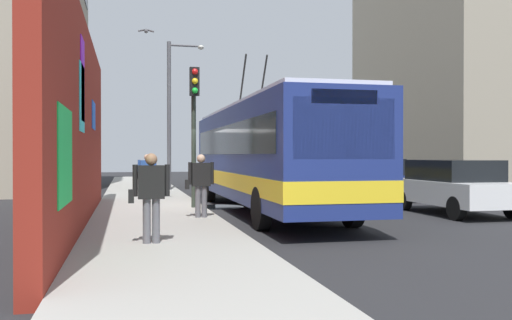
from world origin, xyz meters
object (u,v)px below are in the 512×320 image
pedestrian_near_wall (151,191)px  street_lamp (173,105)px  parked_car_white (454,186)px  pedestrian_at_curb (201,181)px  parked_car_navy (372,178)px  traffic_light (194,113)px  parked_car_champagne (291,170)px  pedestrian_midblock (147,173)px  parked_car_dark_gray (324,173)px  city_bus (266,153)px

pedestrian_near_wall → street_lamp: bearing=-6.1°
parked_car_white → pedestrian_at_curb: bearing=93.7°
parked_car_navy → traffic_light: (-3.45, 7.35, 2.15)m
parked_car_champagne → pedestrian_midblock: bearing=141.6°
pedestrian_at_curb → parked_car_champagne: bearing=-23.7°
parked_car_champagne → pedestrian_near_wall: 22.78m
parked_car_dark_gray → street_lamp: 7.92m
parked_car_dark_gray → parked_car_champagne: size_ratio=0.91×
parked_car_dark_gray → pedestrian_at_curb: 13.69m
parked_car_navy → parked_car_dark_gray: same height
street_lamp → parked_car_champagne: bearing=-52.0°
parked_car_dark_gray → pedestrian_midblock: 10.10m
parked_car_white → parked_car_navy: bearing=0.0°
pedestrian_at_curb → pedestrian_midblock: size_ratio=0.99×
parked_car_white → pedestrian_near_wall: 9.91m
parked_car_champagne → pedestrian_near_wall: (-20.97, 8.89, 0.25)m
parked_car_dark_gray → parked_car_champagne: same height
parked_car_champagne → pedestrian_at_curb: size_ratio=2.97×
pedestrian_at_curb → parked_car_white: bearing=-86.3°
parked_car_champagne → pedestrian_midblock: pedestrian_midblock is taller
pedestrian_at_curb → traffic_light: bearing=-3.1°
parked_car_white → pedestrian_at_curb: (-0.48, 7.49, 0.24)m
pedestrian_near_wall → parked_car_navy: bearing=-41.8°
city_bus → pedestrian_midblock: 5.17m
pedestrian_at_curb → pedestrian_near_wall: pedestrian_near_wall is taller
parked_car_dark_gray → parked_car_champagne: 5.63m
traffic_light → pedestrian_near_wall: bearing=166.7°
city_bus → pedestrian_at_curb: (-2.37, 2.29, -0.72)m
parked_car_navy → parked_car_champagne: size_ratio=0.88×
pedestrian_near_wall → city_bus: bearing=-30.5°
parked_car_white → pedestrian_midblock: size_ratio=2.66×
city_bus → pedestrian_midblock: bearing=41.9°
parked_car_champagne → street_lamp: size_ratio=0.70×
city_bus → pedestrian_midblock: city_bus is taller
parked_car_navy → pedestrian_midblock: 8.62m
traffic_light → city_bus: bearing=-96.2°
parked_car_dark_gray → pedestrian_near_wall: pedestrian_near_wall is taller
city_bus → pedestrian_near_wall: 7.31m
city_bus → traffic_light: (0.23, 2.15, 1.18)m
parked_car_white → pedestrian_midblock: (5.71, 8.62, 0.25)m
city_bus → street_lamp: street_lamp is taller
parked_car_champagne → pedestrian_near_wall: bearing=157.0°
traffic_light → parked_car_champagne: bearing=-26.9°
pedestrian_near_wall → pedestrian_midblock: 10.09m
city_bus → street_lamp: bearing=12.9°
pedestrian_at_curb → parked_car_navy: bearing=-51.0°
parked_car_champagne → parked_car_white: bearing=180.0°
city_bus → parked_car_white: (-1.90, -5.20, -0.96)m
traffic_light → street_lamp: bearing=-0.5°
city_bus → parked_car_white: 5.62m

